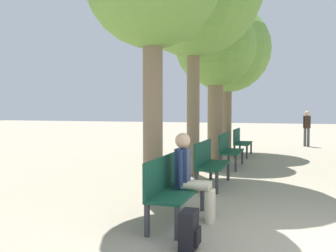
{
  "coord_description": "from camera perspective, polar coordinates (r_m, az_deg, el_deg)",
  "views": [
    {
      "loc": [
        -0.39,
        -4.71,
        1.68
      ],
      "look_at": [
        -3.98,
        6.34,
        1.15
      ],
      "focal_mm": 40.0,
      "sensor_mm": 36.0,
      "label": 1
    }
  ],
  "objects": [
    {
      "name": "pedestrian_mid",
      "position": [
        17.87,
        20.4,
        -0.0
      ],
      "size": [
        0.32,
        0.26,
        1.59
      ],
      "color": "#4C4C4C",
      "rests_on": "ground_plane"
    },
    {
      "name": "ground_plane",
      "position": [
        5.01,
        22.38,
        -17.2
      ],
      "size": [
        80.0,
        80.0,
        0.0
      ],
      "primitive_type": "plane",
      "color": "gray"
    },
    {
      "name": "backpack",
      "position": [
        4.67,
        3.27,
        -15.54
      ],
      "size": [
        0.22,
        0.32,
        0.46
      ],
      "color": "black",
      "rests_on": "ground_plane"
    },
    {
      "name": "bench_row_0",
      "position": [
        5.63,
        0.47,
        -8.95
      ],
      "size": [
        0.5,
        1.54,
        0.97
      ],
      "color": "#144733",
      "rests_on": "ground_plane"
    },
    {
      "name": "tree_row_2",
      "position": [
        12.54,
        7.28,
        11.56
      ],
      "size": [
        2.63,
        2.63,
        5.04
      ],
      "color": "#7A664C",
      "rests_on": "ground_plane"
    },
    {
      "name": "person_seated",
      "position": [
        5.69,
        3.41,
        -7.27
      ],
      "size": [
        0.61,
        0.34,
        1.32
      ],
      "color": "beige",
      "rests_on": "ground_plane"
    },
    {
      "name": "tree_row_3",
      "position": [
        14.92,
        9.04,
        11.38
      ],
      "size": [
        3.32,
        3.32,
        5.65
      ],
      "color": "#7A664C",
      "rests_on": "ground_plane"
    },
    {
      "name": "bench_row_3",
      "position": [
        13.6,
        10.96,
        -2.17
      ],
      "size": [
        0.5,
        1.54,
        0.97
      ],
      "color": "#144733",
      "rests_on": "ground_plane"
    },
    {
      "name": "bench_row_1",
      "position": [
        8.23,
        6.24,
        -5.26
      ],
      "size": [
        0.5,
        1.54,
        0.97
      ],
      "color": "#144733",
      "rests_on": "ground_plane"
    },
    {
      "name": "bench_row_2",
      "position": [
        10.9,
        9.18,
        -3.34
      ],
      "size": [
        0.5,
        1.54,
        0.97
      ],
      "color": "#144733",
      "rests_on": "ground_plane"
    }
  ]
}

